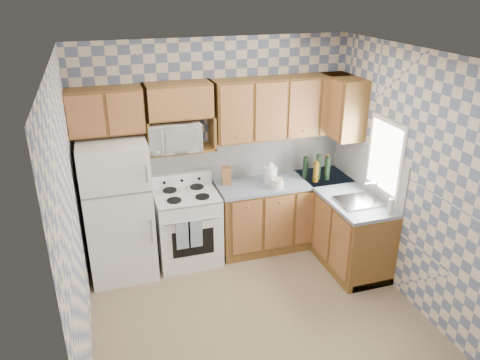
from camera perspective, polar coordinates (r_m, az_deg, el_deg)
name	(u,v)px	position (r m, az deg, el deg)	size (l,w,h in m)	color
floor	(257,314)	(5.23, 2.03, -15.96)	(3.40, 3.40, 0.00)	#817155
back_wall	(216,148)	(5.91, -2.95, 3.95)	(3.40, 0.02, 2.70)	slate
right_wall	(409,179)	(5.27, 19.95, 0.06)	(0.02, 3.20, 2.70)	slate
backsplash_back	(246,156)	(6.06, 0.76, 2.96)	(2.60, 0.01, 0.56)	white
backsplash_right	(366,166)	(5.92, 15.17, 1.63)	(0.01, 1.60, 0.56)	white
refrigerator	(118,210)	(5.62, -14.60, -3.53)	(0.75, 0.70, 1.68)	white
stove_body	(188,228)	(5.90, -6.40, -5.83)	(0.76, 0.65, 0.90)	white
cooktop	(186,195)	(5.69, -6.60, -1.82)	(0.76, 0.65, 0.03)	silver
backguard	(181,179)	(5.90, -7.18, 0.10)	(0.76, 0.08, 0.17)	white
dish_towel_left	(183,235)	(5.53, -6.93, -6.72)	(0.17, 0.03, 0.35)	navy
dish_towel_right	(195,234)	(5.55, -5.47, -6.51)	(0.17, 0.03, 0.35)	navy
base_cabinets_back	(283,213)	(6.26, 5.27, -4.07)	(1.75, 0.60, 0.88)	brown
base_cabinets_right	(340,224)	(6.10, 12.10, -5.31)	(0.60, 1.60, 0.88)	brown
countertop_back	(285,182)	(6.05, 5.45, -0.22)	(1.77, 0.63, 0.04)	slate
countertop_right	(343,192)	(5.89, 12.43, -1.38)	(0.63, 1.60, 0.04)	slate
upper_cabinets_back	(283,107)	(5.87, 5.27, 8.84)	(1.75, 0.33, 0.74)	brown
upper_cabinets_fridge	(105,111)	(5.40, -16.10, 8.08)	(0.82, 0.33, 0.50)	brown
upper_cabinets_right	(342,106)	(6.01, 12.29, 8.77)	(0.33, 0.70, 0.74)	brown
microwave_shelf	(181,149)	(5.64, -7.17, 3.73)	(0.80, 0.33, 0.03)	brown
microwave	(173,136)	(5.54, -8.12, 5.31)	(0.61, 0.41, 0.34)	white
sink	(358,202)	(5.61, 14.22, -2.56)	(0.48, 0.40, 0.03)	#B7B7BC
window	(385,157)	(5.56, 17.26, 2.73)	(0.02, 0.66, 0.86)	silver
bottle_0	(318,167)	(6.10, 9.51, 1.56)	(0.07, 0.07, 0.32)	black
bottle_1	(327,169)	(6.10, 10.59, 1.37)	(0.07, 0.07, 0.30)	black
bottle_2	(327,166)	(6.20, 10.57, 1.66)	(0.07, 0.07, 0.28)	#5C3D0B
bottle_3	(316,172)	(6.01, 9.23, 0.94)	(0.07, 0.07, 0.26)	#5C3D0B
bottle_4	(305,168)	(6.09, 7.99, 1.47)	(0.07, 0.07, 0.29)	black
knife_block	(227,176)	(5.86, -1.64, 0.50)	(0.11, 0.11, 0.23)	brown
electric_kettle	(270,175)	(5.93, 3.71, 0.66)	(0.17, 0.17, 0.21)	white
food_containers	(277,183)	(5.81, 4.53, -0.40)	(0.17, 0.17, 0.12)	silver
soap_bottle	(391,206)	(5.42, 17.92, -3.04)	(0.06, 0.06, 0.17)	silver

